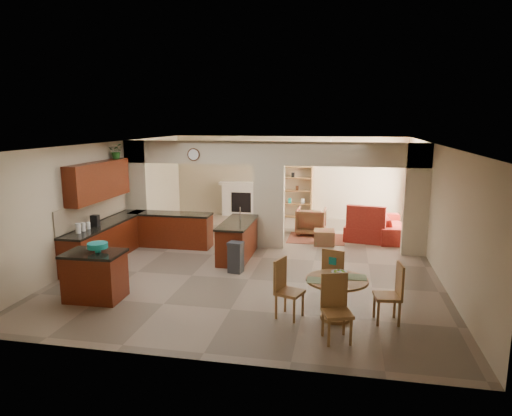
% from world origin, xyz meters
% --- Properties ---
extents(floor, '(10.00, 10.00, 0.00)m').
position_xyz_m(floor, '(0.00, 0.00, 0.00)').
color(floor, '#7C6A56').
rests_on(floor, ground).
extents(ceiling, '(10.00, 10.00, 0.00)m').
position_xyz_m(ceiling, '(0.00, 0.00, 2.80)').
color(ceiling, white).
rests_on(ceiling, wall_back).
extents(wall_back, '(8.00, 0.00, 8.00)m').
position_xyz_m(wall_back, '(0.00, 5.00, 1.40)').
color(wall_back, '#C3B08E').
rests_on(wall_back, floor).
extents(wall_front, '(8.00, 0.00, 8.00)m').
position_xyz_m(wall_front, '(0.00, -5.00, 1.40)').
color(wall_front, '#C3B08E').
rests_on(wall_front, floor).
extents(wall_left, '(0.00, 10.00, 10.00)m').
position_xyz_m(wall_left, '(-4.00, 0.00, 1.40)').
color(wall_left, '#C3B08E').
rests_on(wall_left, floor).
extents(wall_right, '(0.00, 10.00, 10.00)m').
position_xyz_m(wall_right, '(4.00, 0.00, 1.40)').
color(wall_right, '#C3B08E').
rests_on(wall_right, floor).
extents(partition_left_pier, '(0.60, 0.25, 2.80)m').
position_xyz_m(partition_left_pier, '(-3.70, 1.00, 1.40)').
color(partition_left_pier, '#C3B08E').
rests_on(partition_left_pier, floor).
extents(partition_center_pier, '(0.80, 0.25, 2.20)m').
position_xyz_m(partition_center_pier, '(0.00, 1.00, 1.10)').
color(partition_center_pier, '#C3B08E').
rests_on(partition_center_pier, floor).
extents(partition_right_pier, '(0.60, 0.25, 2.80)m').
position_xyz_m(partition_right_pier, '(3.70, 1.00, 1.40)').
color(partition_right_pier, '#C3B08E').
rests_on(partition_right_pier, floor).
extents(partition_header, '(8.00, 0.25, 0.60)m').
position_xyz_m(partition_header, '(0.00, 1.00, 2.50)').
color(partition_header, '#C3B08E').
rests_on(partition_header, partition_center_pier).
extents(kitchen_counter, '(2.52, 3.29, 1.48)m').
position_xyz_m(kitchen_counter, '(-3.26, -0.25, 0.46)').
color(kitchen_counter, '#421407').
rests_on(kitchen_counter, floor).
extents(upper_cabinets, '(0.35, 2.40, 0.90)m').
position_xyz_m(upper_cabinets, '(-3.82, -0.80, 1.92)').
color(upper_cabinets, '#421407').
rests_on(upper_cabinets, wall_left).
extents(peninsula, '(0.70, 1.85, 0.91)m').
position_xyz_m(peninsula, '(-0.60, -0.11, 0.46)').
color(peninsula, '#421407').
rests_on(peninsula, floor).
extents(wall_clock, '(0.34, 0.03, 0.34)m').
position_xyz_m(wall_clock, '(-2.00, 0.85, 2.45)').
color(wall_clock, '#4D2B19').
rests_on(wall_clock, partition_header).
extents(rug, '(1.60, 1.30, 0.01)m').
position_xyz_m(rug, '(1.20, 2.10, 0.01)').
color(rug, brown).
rests_on(rug, floor).
extents(fireplace, '(1.60, 0.35, 1.20)m').
position_xyz_m(fireplace, '(-1.60, 4.83, 0.61)').
color(fireplace, white).
rests_on(fireplace, floor).
extents(shelving_unit, '(1.00, 0.32, 1.80)m').
position_xyz_m(shelving_unit, '(0.35, 4.82, 0.90)').
color(shelving_unit, '#915A32').
rests_on(shelving_unit, floor).
extents(window_a, '(0.02, 0.90, 1.90)m').
position_xyz_m(window_a, '(3.97, 2.30, 1.20)').
color(window_a, white).
rests_on(window_a, wall_right).
extents(window_b, '(0.02, 0.90, 1.90)m').
position_xyz_m(window_b, '(3.97, 4.00, 1.20)').
color(window_b, white).
rests_on(window_b, wall_right).
extents(glazed_door, '(0.02, 0.70, 2.10)m').
position_xyz_m(glazed_door, '(3.97, 3.15, 1.05)').
color(glazed_door, white).
rests_on(glazed_door, wall_right).
extents(drape_a_left, '(0.10, 0.28, 2.30)m').
position_xyz_m(drape_a_left, '(3.93, 1.70, 1.20)').
color(drape_a_left, '#3C2118').
rests_on(drape_a_left, wall_right).
extents(drape_a_right, '(0.10, 0.28, 2.30)m').
position_xyz_m(drape_a_right, '(3.93, 2.90, 1.20)').
color(drape_a_right, '#3C2118').
rests_on(drape_a_right, wall_right).
extents(drape_b_left, '(0.10, 0.28, 2.30)m').
position_xyz_m(drape_b_left, '(3.93, 3.40, 1.20)').
color(drape_b_left, '#3C2118').
rests_on(drape_b_left, wall_right).
extents(drape_b_right, '(0.10, 0.28, 2.30)m').
position_xyz_m(drape_b_right, '(3.93, 4.60, 1.20)').
color(drape_b_right, '#3C2118').
rests_on(drape_b_right, wall_right).
extents(ceiling_fan, '(1.00, 1.00, 0.10)m').
position_xyz_m(ceiling_fan, '(1.50, 3.00, 2.56)').
color(ceiling_fan, white).
rests_on(ceiling_fan, ceiling).
extents(kitchen_island, '(1.08, 0.79, 0.92)m').
position_xyz_m(kitchen_island, '(-2.62, -3.21, 0.46)').
color(kitchen_island, '#421407').
rests_on(kitchen_island, floor).
extents(teal_bowl, '(0.38, 0.38, 0.18)m').
position_xyz_m(teal_bowl, '(-2.55, -3.19, 1.01)').
color(teal_bowl, teal).
rests_on(teal_bowl, kitchen_island).
extents(trash_can, '(0.34, 0.30, 0.64)m').
position_xyz_m(trash_can, '(-0.38, -1.20, 0.32)').
color(trash_can, '#2B2B2D').
rests_on(trash_can, floor).
extents(dining_table, '(1.05, 1.05, 0.72)m').
position_xyz_m(dining_table, '(1.86, -3.23, 0.48)').
color(dining_table, '#915A32').
rests_on(dining_table, floor).
extents(fruit_bowl, '(0.27, 0.27, 0.15)m').
position_xyz_m(fruit_bowl, '(1.90, -3.23, 0.79)').
color(fruit_bowl, '#61AA24').
rests_on(fruit_bowl, dining_table).
extents(sofa, '(2.43, 1.15, 0.69)m').
position_xyz_m(sofa, '(3.30, 2.76, 0.34)').
color(sofa, maroon).
rests_on(sofa, floor).
extents(chaise, '(1.19, 1.04, 0.42)m').
position_xyz_m(chaise, '(2.54, 2.17, 0.21)').
color(chaise, maroon).
rests_on(chaise, floor).
extents(armchair, '(0.86, 0.89, 0.79)m').
position_xyz_m(armchair, '(1.00, 2.59, 0.40)').
color(armchair, maroon).
rests_on(armchair, floor).
extents(ottoman, '(0.58, 0.58, 0.40)m').
position_xyz_m(ottoman, '(1.45, 1.52, 0.20)').
color(ottoman, maroon).
rests_on(ottoman, floor).
extents(plant, '(0.42, 0.39, 0.39)m').
position_xyz_m(plant, '(-3.82, 0.14, 2.56)').
color(plant, '#154312').
rests_on(plant, upper_cabinets).
extents(chair_north, '(0.52, 0.52, 1.02)m').
position_xyz_m(chair_north, '(1.80, -2.46, 0.55)').
color(chair_north, '#915A32').
rests_on(chair_north, floor).
extents(chair_east, '(0.47, 0.47, 1.02)m').
position_xyz_m(chair_east, '(2.78, -3.19, 0.55)').
color(chair_east, '#915A32').
rests_on(chair_east, floor).
extents(chair_south, '(0.53, 0.53, 1.02)m').
position_xyz_m(chair_south, '(1.86, -3.95, 0.55)').
color(chair_south, '#915A32').
rests_on(chair_south, floor).
extents(chair_west, '(0.54, 0.54, 1.02)m').
position_xyz_m(chair_west, '(1.00, -3.30, 0.55)').
color(chair_west, '#915A32').
rests_on(chair_west, floor).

